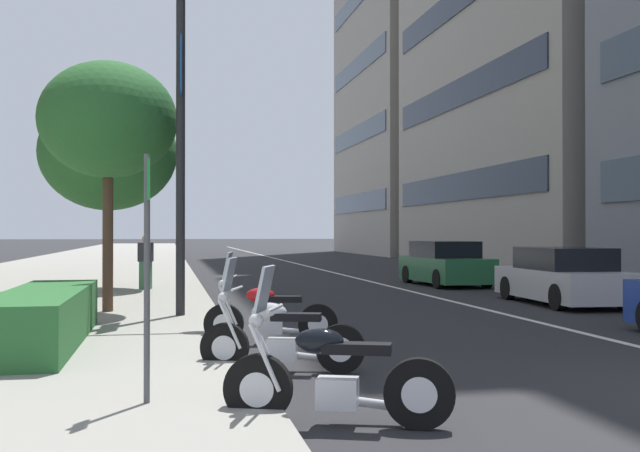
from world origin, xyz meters
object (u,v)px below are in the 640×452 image
(motorcycle_second_in_row, at_px, (279,338))
(motorcycle_mid_row, at_px, (268,316))
(car_approaching_light, at_px, (563,277))
(car_following_behind, at_px, (445,264))
(parking_sign_by_curb, at_px, (147,252))
(street_lamp_with_banners, at_px, (200,84))
(street_tree_far_plaza, at_px, (108,121))
(street_tree_mid_sidewalk, at_px, (108,153))
(pedestrian_on_plaza, at_px, (146,262))
(motorcycle_by_sign_pole, at_px, (333,378))

(motorcycle_second_in_row, bearing_deg, motorcycle_mid_row, -77.45)
(motorcycle_second_in_row, relative_size, car_approaching_light, 0.45)
(car_following_behind, height_order, parking_sign_by_curb, parking_sign_by_curb)
(street_lamp_with_banners, distance_m, street_tree_far_plaza, 2.23)
(car_following_behind, xyz_separation_m, street_lamp_with_banners, (-9.32, 8.61, 4.07))
(motorcycle_second_in_row, distance_m, street_tree_mid_sidewalk, 14.50)
(parking_sign_by_curb, relative_size, pedestrian_on_plaza, 1.54)
(motorcycle_by_sign_pole, height_order, street_lamp_with_banners, street_lamp_with_banners)
(car_approaching_light, height_order, street_lamp_with_banners, street_lamp_with_banners)
(street_tree_mid_sidewalk, bearing_deg, pedestrian_on_plaza, -113.34)
(motorcycle_by_sign_pole, bearing_deg, parking_sign_by_curb, -0.78)
(motorcycle_second_in_row, distance_m, street_lamp_with_banners, 7.28)
(motorcycle_second_in_row, height_order, street_tree_far_plaza, street_tree_far_plaza)
(parking_sign_by_curb, bearing_deg, pedestrian_on_plaza, 1.58)
(motorcycle_mid_row, relative_size, parking_sign_by_curb, 0.89)
(car_following_behind, bearing_deg, street_tree_mid_sidewalk, 95.00)
(motorcycle_mid_row, distance_m, parking_sign_by_curb, 5.21)
(pedestrian_on_plaza, bearing_deg, parking_sign_by_curb, -162.39)
(street_lamp_with_banners, height_order, pedestrian_on_plaza, street_lamp_with_banners)
(street_tree_far_plaza, distance_m, pedestrian_on_plaza, 7.13)
(car_approaching_light, bearing_deg, motorcycle_mid_row, 126.16)
(motorcycle_second_in_row, height_order, pedestrian_on_plaza, pedestrian_on_plaza)
(parking_sign_by_curb, height_order, pedestrian_on_plaza, parking_sign_by_curb)
(parking_sign_by_curb, height_order, street_lamp_with_banners, street_lamp_with_banners)
(motorcycle_by_sign_pole, distance_m, motorcycle_second_in_row, 2.83)
(motorcycle_mid_row, height_order, street_tree_far_plaza, street_tree_far_plaza)
(car_following_behind, relative_size, pedestrian_on_plaza, 2.82)
(car_approaching_light, height_order, parking_sign_by_curb, parking_sign_by_curb)
(street_tree_mid_sidewalk, bearing_deg, motorcycle_mid_row, -163.43)
(motorcycle_by_sign_pole, distance_m, car_following_behind, 19.54)
(pedestrian_on_plaza, bearing_deg, motorcycle_second_in_row, -155.26)
(motorcycle_mid_row, height_order, parking_sign_by_curb, parking_sign_by_curb)
(parking_sign_by_curb, bearing_deg, street_tree_far_plaza, 6.47)
(motorcycle_mid_row, bearing_deg, parking_sign_by_curb, 81.70)
(motorcycle_by_sign_pole, bearing_deg, car_approaching_light, -107.26)
(motorcycle_by_sign_pole, xyz_separation_m, street_lamp_with_banners, (8.62, 0.88, 4.33))
(car_approaching_light, xyz_separation_m, street_tree_far_plaza, (-1.08, 10.90, 3.46))
(street_lamp_with_banners, bearing_deg, car_following_behind, -42.75)
(motorcycle_mid_row, relative_size, car_approaching_light, 0.47)
(motorcycle_mid_row, relative_size, street_tree_far_plaza, 0.41)
(motorcycle_by_sign_pole, height_order, car_approaching_light, motorcycle_by_sign_pole)
(motorcycle_by_sign_pole, relative_size, street_lamp_with_banners, 0.28)
(motorcycle_second_in_row, distance_m, parking_sign_by_curb, 2.95)
(motorcycle_second_in_row, bearing_deg, parking_sign_by_curb, 70.67)
(motorcycle_mid_row, bearing_deg, street_lamp_with_banners, -60.97)
(car_approaching_light, bearing_deg, street_tree_mid_sidewalk, 65.84)
(motorcycle_by_sign_pole, xyz_separation_m, car_approaching_light, (10.77, -8.17, 0.23))
(street_tree_far_plaza, relative_size, street_tree_mid_sidewalk, 0.92)
(parking_sign_by_curb, distance_m, street_lamp_with_banners, 8.63)
(street_lamp_with_banners, bearing_deg, parking_sign_by_curb, 174.11)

